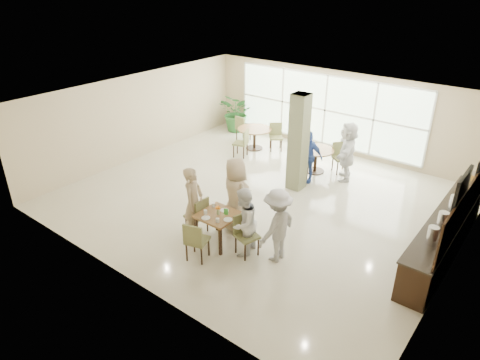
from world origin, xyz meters
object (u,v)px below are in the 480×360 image
Objects in this scene: round_table_left at (255,133)px; teen_far at (236,195)px; potted_plant at (237,113)px; adult_b at (347,151)px; main_table at (218,218)px; adult_a at (307,156)px; buffet_counter at (447,231)px; adult_standing at (296,126)px; round_table_right at (316,155)px; teen_right at (243,222)px; teen_left at (194,203)px; teen_standing at (277,225)px.

round_table_left is 5.34m from teen_far.
potted_plant reaches higher than round_table_left.
adult_b is (3.63, -0.28, 0.31)m from round_table_left.
main_table is 4.10m from adult_a.
buffet_counter is at bearing 36.30° from adult_b.
teen_far is at bearing 121.05° from adult_standing.
teen_far is 1.17× the size of adult_a.
round_table_left is 3.02m from adult_a.
buffet_counter is 4.06m from adult_b.
buffet_counter reaches higher than main_table.
main_table and round_table_right have the same top height.
teen_right reaches higher than adult_a.
potted_plant is 4.95m from adult_a.
main_table is at bearing -54.76° from potted_plant.
teen_left is at bearing -109.51° from adult_a.
round_table_left is 1.47m from adult_standing.
buffet_counter is at bearing 116.55° from teen_right.
teen_left is (-0.48, -4.98, 0.31)m from round_table_right.
potted_plant is 0.91× the size of adult_standing.
potted_plant is at bearing -126.37° from adult_b.
round_table_right is at bearing -23.54° from teen_left.
adult_standing is (1.11, 0.95, 0.23)m from round_table_left.
round_table_left is at bearing -37.69° from teen_far.
teen_far is at bearing -102.65° from teen_standing.
teen_left is 1.36m from teen_right.
teen_left is 1.07× the size of adult_standing.
adult_b reaches higher than main_table.
teen_right is 0.89× the size of adult_b.
teen_far is (0.11, -4.16, 0.36)m from round_table_right.
teen_standing is at bearing -70.97° from round_table_right.
adult_b is at bearing -169.86° from teen_standing.
teen_standing is 0.94× the size of adult_b.
potted_plant is (-4.31, 1.47, 0.17)m from round_table_right.
potted_plant is 0.85× the size of teen_left.
teen_standing is (-2.83, -2.54, 0.29)m from buffet_counter.
adult_a reaches higher than round_table_right.
teen_far is 5.75m from adult_standing.
adult_a is (-0.06, 4.10, 0.15)m from main_table.
main_table is 5.10m from buffet_counter.
adult_b is (0.80, 4.97, 0.26)m from main_table.
teen_left reaches higher than round_table_right.
adult_standing is (-1.68, 5.50, -0.11)m from teen_far.
adult_b is (-3.44, 2.13, 0.35)m from buffet_counter.
teen_right is at bearing -50.65° from potted_plant.
teen_standing is at bearing -80.42° from adult_a.
teen_far reaches higher than round_table_right.
teen_right is 4.15m from adult_a.
teen_right is 6.64m from adult_standing.
teen_far is 1.04× the size of adult_b.
round_table_right is 5.02m from teen_left.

